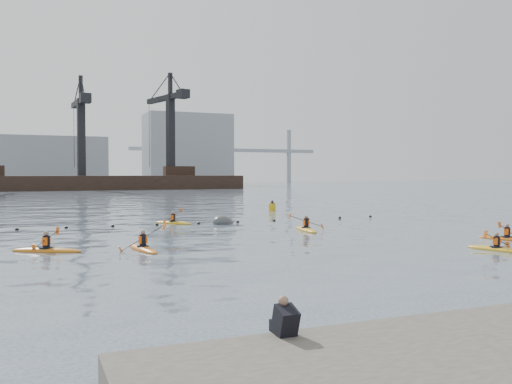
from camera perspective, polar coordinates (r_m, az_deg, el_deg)
ground at (r=18.59m, az=10.82°, el=-9.41°), size 400.00×400.00×0.00m
float_line at (r=39.11m, az=-8.28°, el=-3.36°), size 33.24×0.73×0.24m
barge_pier at (r=125.62m, az=-17.97°, el=1.09°), size 72.00×19.30×29.50m
skyline at (r=166.05m, az=-18.24°, el=3.83°), size 141.00×28.00×22.00m
kayaker_0 at (r=26.47m, az=-11.81°, el=-5.78°), size 2.37×3.45×1.38m
kayaker_1 at (r=28.18m, az=24.00°, el=-5.46°), size 2.07×3.11×1.13m
kayaker_2 at (r=27.16m, az=-21.20°, el=-5.67°), size 3.34×2.29×1.17m
kayaker_3 at (r=34.80m, az=5.30°, el=-3.88°), size 2.36×3.51×1.26m
kayaker_4 at (r=32.80m, az=24.92°, el=-4.43°), size 2.09×3.19×1.19m
kayaker_5 at (r=39.83m, az=-8.71°, el=-3.16°), size 2.50×2.86×1.17m
mooring_buoy at (r=39.61m, az=-3.46°, el=-3.31°), size 2.71×2.78×1.62m
nav_buoy at (r=52.35m, az=1.71°, el=-1.60°), size 0.68×0.68×1.25m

